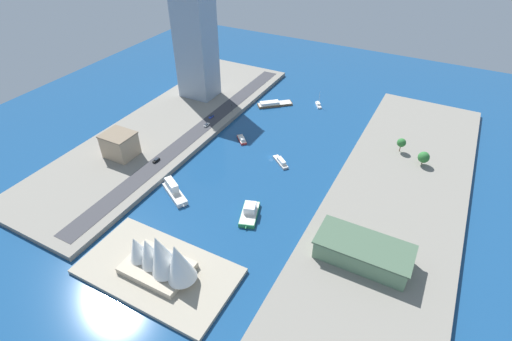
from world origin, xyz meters
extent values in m
plane|color=navy|center=(0.00, 0.00, 0.00)|extent=(440.00, 440.00, 0.00)
cube|color=gray|center=(-79.73, 0.00, 1.51)|extent=(70.00, 240.00, 3.01)
cube|color=gray|center=(79.73, 0.00, 1.51)|extent=(70.00, 240.00, 3.01)
cube|color=#A89E89|center=(4.92, 105.76, 1.00)|extent=(70.87, 38.62, 2.00)
cube|color=#38383D|center=(56.43, 0.00, 3.09)|extent=(11.74, 228.00, 0.15)
cube|color=#2D8C4C|center=(-13.79, 54.21, 1.15)|extent=(13.66, 20.35, 2.31)
cone|color=#2D8C4C|center=(-16.87, 63.70, 1.15)|extent=(2.62, 2.62, 2.08)
cube|color=white|center=(-13.31, 52.77, 4.34)|extent=(7.67, 8.23, 4.06)
cube|color=beige|center=(-13.79, 54.21, 2.36)|extent=(13.11, 19.53, 0.10)
cube|color=red|center=(25.95, -7.82, 0.75)|extent=(10.75, 10.89, 1.50)
cone|color=red|center=(30.21, -12.19, 0.75)|extent=(1.90, 1.90, 1.35)
cube|color=white|center=(24.69, -6.53, 2.42)|extent=(4.97, 5.00, 1.84)
cube|color=beige|center=(25.95, -7.82, 1.55)|extent=(10.32, 10.45, 0.10)
cube|color=white|center=(-2.18, -79.49, 0.60)|extent=(7.99, 10.17, 1.19)
cone|color=white|center=(-5.10, -74.94, 0.60)|extent=(1.48, 1.48, 1.07)
cube|color=white|center=(-1.68, -80.28, 1.86)|extent=(4.74, 5.59, 1.34)
cube|color=beige|center=(-2.18, -79.49, 1.24)|extent=(7.67, 9.77, 0.10)
cylinder|color=silver|center=(-2.46, -79.07, 6.84)|extent=(0.24, 0.24, 11.30)
cube|color=silver|center=(30.84, 59.29, 1.31)|extent=(22.06, 16.37, 2.63)
cone|color=silver|center=(20.77, 65.13, 1.31)|extent=(3.23, 3.23, 2.37)
cube|color=white|center=(33.93, 57.50, 5.12)|extent=(11.35, 8.95, 4.99)
cube|color=beige|center=(30.84, 59.29, 2.68)|extent=(21.17, 15.72, 0.10)
cube|color=brown|center=(28.46, -64.82, 0.78)|extent=(25.01, 23.07, 1.56)
cone|color=brown|center=(18.02, -73.89, 0.78)|extent=(1.98, 1.98, 1.41)
cube|color=white|center=(31.65, -62.05, 2.48)|extent=(14.62, 13.71, 1.84)
cube|color=beige|center=(28.46, -64.82, 1.61)|extent=(24.01, 22.15, 0.10)
cube|color=#999EA3|center=(-8.15, 3.46, 0.66)|extent=(14.05, 12.32, 1.33)
cone|color=#999EA3|center=(-2.02, -1.47, 0.66)|extent=(1.68, 1.68, 1.20)
cube|color=white|center=(-9.02, 4.16, 2.40)|extent=(7.62, 6.87, 2.14)
cube|color=beige|center=(-8.15, 3.46, 1.38)|extent=(13.49, 11.83, 0.10)
cube|color=slate|center=(-74.19, 58.08, 7.67)|extent=(41.01, 19.18, 9.31)
cube|color=#47624A|center=(-74.19, 58.08, 12.72)|extent=(42.65, 19.95, 0.80)
cube|color=#8C9EB2|center=(87.12, -48.70, 41.49)|extent=(26.02, 21.37, 76.95)
cube|color=tan|center=(81.86, 45.80, 10.27)|extent=(17.96, 15.70, 14.52)
cube|color=#7C6B55|center=(81.86, 45.80, 17.93)|extent=(18.68, 16.33, 0.80)
cylinder|color=black|center=(57.57, 43.15, 3.48)|extent=(0.26, 0.65, 0.64)
cylinder|color=black|center=(59.26, 43.11, 3.48)|extent=(0.26, 0.65, 0.64)
cylinder|color=black|center=(57.49, 39.54, 3.48)|extent=(0.26, 0.65, 0.64)
cylinder|color=black|center=(59.18, 39.50, 3.48)|extent=(0.26, 0.65, 0.64)
cube|color=black|center=(58.38, 41.32, 3.82)|extent=(2.01, 5.21, 0.87)
cube|color=#262D38|center=(58.37, 41.07, 4.51)|extent=(1.73, 2.93, 0.52)
cylinder|color=black|center=(57.81, -18.86, 3.48)|extent=(0.28, 0.65, 0.64)
cylinder|color=black|center=(59.31, -18.92, 3.48)|extent=(0.28, 0.65, 0.64)
cylinder|color=black|center=(57.67, -21.87, 3.48)|extent=(0.28, 0.65, 0.64)
cylinder|color=black|center=(59.17, -21.93, 3.48)|extent=(0.28, 0.65, 0.64)
cube|color=blue|center=(58.49, -20.39, 3.79)|extent=(1.89, 4.37, 0.82)
cube|color=#262D38|center=(58.48, -20.61, 4.52)|extent=(1.60, 2.47, 0.63)
cylinder|color=black|center=(55.47, -10.72, 3.48)|extent=(0.25, 0.64, 0.64)
cylinder|color=black|center=(53.91, -10.73, 3.48)|extent=(0.25, 0.64, 0.64)
cylinder|color=black|center=(55.46, -7.21, 3.48)|extent=(0.25, 0.64, 0.64)
cylinder|color=black|center=(53.91, -7.22, 3.48)|extent=(0.25, 0.64, 0.64)
cube|color=white|center=(54.69, -8.97, 3.79)|extent=(1.76, 5.02, 0.81)
cube|color=#262D38|center=(54.69, -8.72, 4.46)|extent=(1.55, 2.81, 0.54)
cylinder|color=black|center=(49.10, -34.28, 5.76)|extent=(0.18, 0.18, 5.50)
cube|color=black|center=(49.10, -34.28, 9.01)|extent=(0.36, 0.36, 1.00)
sphere|color=red|center=(49.10, -34.28, 9.36)|extent=(0.24, 0.24, 0.24)
sphere|color=yellow|center=(49.10, -34.28, 9.01)|extent=(0.24, 0.24, 0.24)
sphere|color=green|center=(49.10, -34.28, 8.66)|extent=(0.24, 0.24, 0.24)
cube|color=#BCAD93|center=(4.92, 105.76, 3.50)|extent=(30.21, 20.13, 3.00)
cone|color=white|center=(-8.22, 105.76, 14.39)|extent=(14.71, 12.88, 19.99)
cone|color=white|center=(0.80, 105.76, 14.51)|extent=(16.48, 13.41, 21.04)
cone|color=white|center=(7.95, 105.76, 12.18)|extent=(11.91, 10.28, 15.47)
cone|color=white|center=(14.97, 105.76, 10.84)|extent=(11.30, 9.56, 13.06)
cylinder|color=brown|center=(-71.47, -39.79, 5.11)|extent=(0.50, 0.50, 4.20)
sphere|color=#2D7233|center=(-71.47, -39.79, 9.43)|extent=(5.55, 5.55, 5.55)
cylinder|color=brown|center=(-86.39, -31.39, 4.31)|extent=(0.50, 0.50, 2.61)
sphere|color=#2D7233|center=(-86.39, -31.39, 8.36)|extent=(6.84, 6.84, 6.84)
camera|label=1|loc=(-86.51, 184.83, 142.36)|focal=27.33mm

